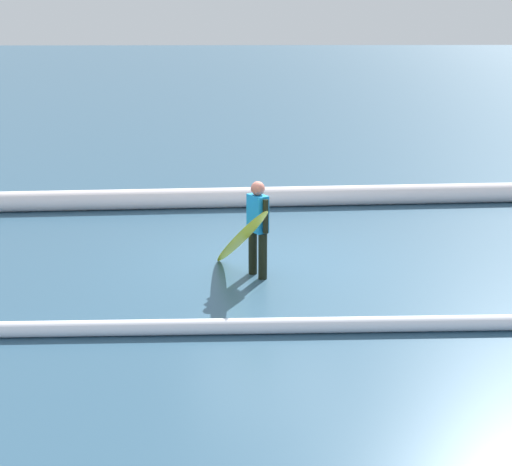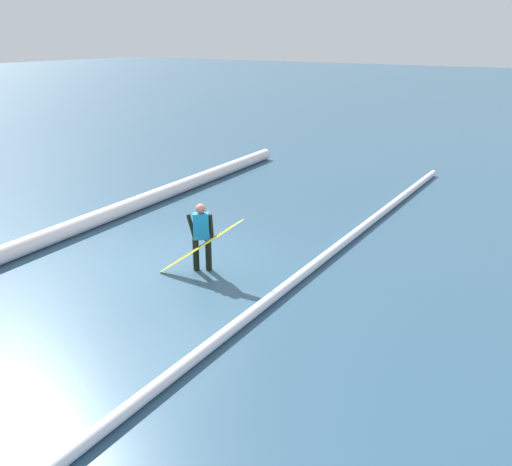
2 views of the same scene
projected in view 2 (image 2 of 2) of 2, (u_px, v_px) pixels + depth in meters
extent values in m
plane|color=#2F536C|center=(185.00, 262.00, 12.63)|extent=(173.31, 173.31, 0.00)
cylinder|color=black|center=(209.00, 254.00, 12.09)|extent=(0.14, 0.14, 0.75)
cylinder|color=black|center=(196.00, 254.00, 12.09)|extent=(0.14, 0.14, 0.75)
cube|color=#198CD8|center=(201.00, 226.00, 11.86)|extent=(0.35, 0.39, 0.59)
sphere|color=#BF6C5D|center=(201.00, 209.00, 11.72)|extent=(0.22, 0.22, 0.22)
cylinder|color=black|center=(211.00, 226.00, 11.86)|extent=(0.09, 0.12, 0.53)
cylinder|color=black|center=(191.00, 226.00, 11.86)|extent=(0.09, 0.24, 0.53)
ellipsoid|color=yellow|center=(200.00, 247.00, 11.67)|extent=(1.00, 1.92, 1.41)
ellipsoid|color=black|center=(200.00, 246.00, 11.67)|extent=(0.69, 1.49, 1.13)
cylinder|color=white|center=(133.00, 205.00, 16.14)|extent=(16.63, 1.25, 0.43)
cylinder|color=white|center=(267.00, 301.00, 10.54)|extent=(24.38, 0.38, 0.21)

